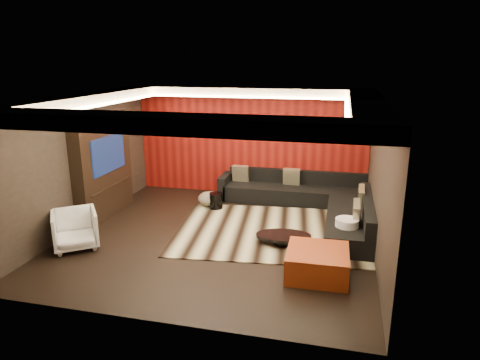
% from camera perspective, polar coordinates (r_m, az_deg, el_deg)
% --- Properties ---
extents(floor, '(6.00, 6.00, 0.02)m').
position_cam_1_polar(floor, '(8.76, -2.85, -7.61)').
color(floor, black).
rests_on(floor, ground).
extents(ceiling, '(6.00, 6.00, 0.02)m').
position_cam_1_polar(ceiling, '(8.06, -3.13, 11.11)').
color(ceiling, silver).
rests_on(ceiling, ground).
extents(wall_back, '(6.00, 0.02, 2.80)m').
position_cam_1_polar(wall_back, '(11.15, 1.39, 5.13)').
color(wall_back, black).
rests_on(wall_back, ground).
extents(wall_left, '(0.02, 6.00, 2.80)m').
position_cam_1_polar(wall_left, '(9.57, -20.56, 2.32)').
color(wall_left, black).
rests_on(wall_left, ground).
extents(wall_right, '(0.02, 6.00, 2.80)m').
position_cam_1_polar(wall_right, '(8.01, 18.16, 0.03)').
color(wall_right, black).
rests_on(wall_right, ground).
extents(red_feature_wall, '(5.98, 0.05, 2.78)m').
position_cam_1_polar(red_feature_wall, '(11.11, 1.34, 5.09)').
color(red_feature_wall, '#6B0C0A').
rests_on(red_feature_wall, ground).
extents(soffit_back, '(6.00, 0.60, 0.22)m').
position_cam_1_polar(soffit_back, '(10.68, 1.08, 11.64)').
color(soffit_back, silver).
rests_on(soffit_back, ground).
extents(soffit_front, '(6.00, 0.60, 0.22)m').
position_cam_1_polar(soffit_front, '(5.55, -11.09, 7.44)').
color(soffit_front, silver).
rests_on(soffit_front, ground).
extents(soffit_left, '(0.60, 4.80, 0.22)m').
position_cam_1_polar(soffit_left, '(9.21, -19.71, 10.06)').
color(soffit_left, silver).
rests_on(soffit_left, ground).
extents(soffit_right, '(0.60, 4.80, 0.22)m').
position_cam_1_polar(soffit_right, '(7.75, 16.68, 9.40)').
color(soffit_right, silver).
rests_on(soffit_right, ground).
extents(cove_back, '(4.80, 0.08, 0.04)m').
position_cam_1_polar(cove_back, '(10.35, 0.66, 11.01)').
color(cove_back, '#FFD899').
rests_on(cove_back, ground).
extents(cove_front, '(4.80, 0.08, 0.04)m').
position_cam_1_polar(cove_front, '(5.87, -9.68, 7.07)').
color(cove_front, '#FFD899').
rests_on(cove_front, ground).
extents(cove_left, '(0.08, 4.80, 0.04)m').
position_cam_1_polar(cove_left, '(9.03, -17.82, 9.56)').
color(cove_left, '#FFD899').
rests_on(cove_left, ground).
extents(cove_right, '(0.08, 4.80, 0.04)m').
position_cam_1_polar(cove_right, '(7.75, 14.09, 8.91)').
color(cove_right, '#FFD899').
rests_on(cove_right, ground).
extents(tv_surround, '(0.30, 2.00, 2.20)m').
position_cam_1_polar(tv_surround, '(10.04, -17.76, 1.42)').
color(tv_surround, black).
rests_on(tv_surround, ground).
extents(tv_screen, '(0.04, 1.30, 0.80)m').
position_cam_1_polar(tv_screen, '(9.89, -17.14, 3.33)').
color(tv_screen, black).
rests_on(tv_screen, ground).
extents(tv_shelf, '(0.04, 1.60, 0.04)m').
position_cam_1_polar(tv_shelf, '(10.07, -16.79, -0.83)').
color(tv_shelf, black).
rests_on(tv_shelf, ground).
extents(rug, '(4.30, 3.41, 0.02)m').
position_cam_1_polar(rug, '(9.01, 4.39, -6.80)').
color(rug, '#BFB68C').
rests_on(rug, floor).
extents(coffee_table, '(1.20, 1.20, 0.18)m').
position_cam_1_polar(coffee_table, '(8.41, 5.81, -7.82)').
color(coffee_table, black).
rests_on(coffee_table, rug).
extents(drum_stool, '(0.38, 0.38, 0.37)m').
position_cam_1_polar(drum_stool, '(10.24, -3.21, -2.77)').
color(drum_stool, black).
rests_on(drum_stool, rug).
extents(striped_pouf, '(0.80, 0.80, 0.33)m').
position_cam_1_polar(striped_pouf, '(10.47, -3.98, -2.48)').
color(striped_pouf, beige).
rests_on(striped_pouf, rug).
extents(white_side_table, '(0.47, 0.47, 0.55)m').
position_cam_1_polar(white_side_table, '(8.48, 13.99, -6.80)').
color(white_side_table, white).
rests_on(white_side_table, floor).
extents(orange_ottoman, '(1.02, 1.02, 0.45)m').
position_cam_1_polar(orange_ottoman, '(7.31, 10.27, -10.81)').
color(orange_ottoman, '#944413').
rests_on(orange_ottoman, floor).
extents(armchair, '(1.12, 1.12, 0.74)m').
position_cam_1_polar(armchair, '(8.71, -21.14, -6.16)').
color(armchair, silver).
rests_on(armchair, floor).
extents(sectional_sofa, '(3.65, 3.50, 0.75)m').
position_cam_1_polar(sectional_sofa, '(10.10, 9.64, -2.91)').
color(sectional_sofa, black).
rests_on(sectional_sofa, floor).
extents(throw_pillows, '(3.24, 2.70, 0.50)m').
position_cam_1_polar(throw_pillows, '(9.92, 8.92, -1.07)').
color(throw_pillows, tan).
rests_on(throw_pillows, sectional_sofa).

